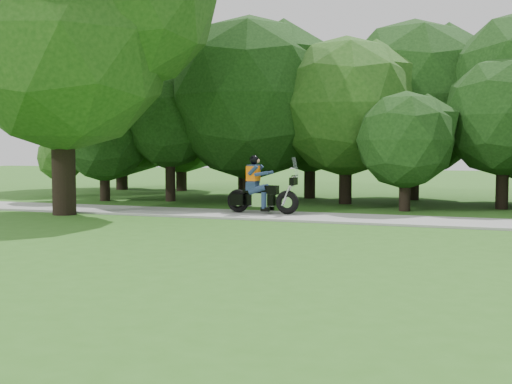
# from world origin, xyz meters

# --- Properties ---
(ground) EXTENTS (100.00, 100.00, 0.00)m
(ground) POSITION_xyz_m (0.00, 0.00, 0.00)
(ground) COLOR #31661D
(ground) RESTS_ON ground
(walkway) EXTENTS (60.00, 2.20, 0.06)m
(walkway) POSITION_xyz_m (0.00, 8.00, 0.03)
(walkway) COLOR gray
(walkway) RESTS_ON ground
(tree_line) EXTENTS (39.11, 12.16, 7.48)m
(tree_line) POSITION_xyz_m (1.61, 14.75, 3.63)
(tree_line) COLOR black
(tree_line) RESTS_ON ground
(big_tree_west) EXTENTS (8.64, 6.56, 9.96)m
(big_tree_west) POSITION_xyz_m (-10.54, 6.85, 5.76)
(big_tree_west) COLOR black
(big_tree_west) RESTS_ON ground
(touring_motorcycle) EXTENTS (2.20, 0.64, 1.68)m
(touring_motorcycle) POSITION_xyz_m (-5.11, 8.25, 0.67)
(touring_motorcycle) COLOR black
(touring_motorcycle) RESTS_ON walkway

